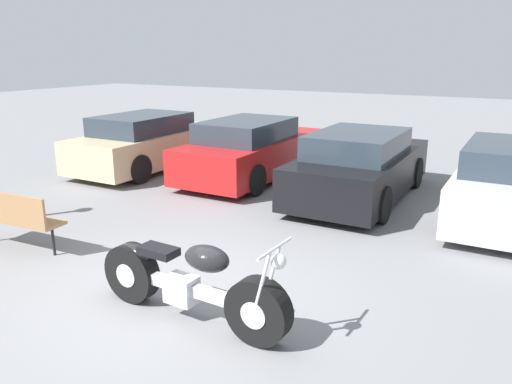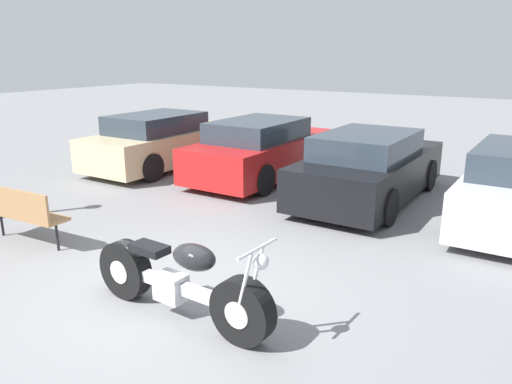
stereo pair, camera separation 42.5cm
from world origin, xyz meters
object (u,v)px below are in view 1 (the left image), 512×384
parked_car_champagne (148,143)px  parked_car_black (360,166)px  motorcycle (188,283)px  parked_car_red (251,150)px  park_bench (14,215)px

parked_car_champagne → parked_car_black: (5.37, -0.02, 0.00)m
motorcycle → parked_car_black: parked_car_black is taller
parked_car_black → motorcycle: bearing=-91.6°
parked_car_red → parked_car_black: 2.72m
park_bench → parked_car_red: bearing=81.4°
parked_car_champagne → parked_car_red: (2.68, 0.40, 0.00)m
motorcycle → parked_car_champagne: bearing=133.9°
parked_car_red → parked_car_black: size_ratio=1.00×
motorcycle → park_bench: size_ratio=1.61×
motorcycle → park_bench: (-3.36, 0.37, 0.12)m
motorcycle → parked_car_champagne: 7.53m
motorcycle → park_bench: 3.39m
parked_car_champagne → parked_car_black: size_ratio=1.00×
parked_car_champagne → parked_car_red: 2.71m
motorcycle → parked_car_red: 6.36m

